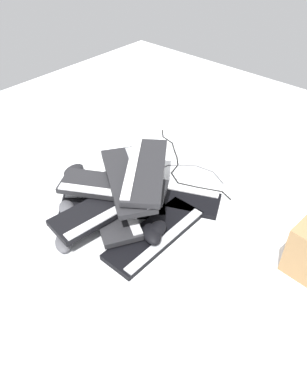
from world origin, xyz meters
TOP-DOWN VIEW (x-y plane):
  - ground_plane at (0.00, 0.00)m, footprint 3.20×3.20m
  - keyboard_0 at (0.14, 0.07)m, footprint 0.32×0.46m
  - keyboard_1 at (-0.06, 0.21)m, footprint 0.41×0.43m
  - keyboard_2 at (-0.07, -0.04)m, footprint 0.44×0.15m
  - keyboard_3 at (-0.09, 0.19)m, footprint 0.35×0.46m
  - keyboard_4 at (-0.14, 0.17)m, footprint 0.46×0.21m
  - keyboard_5 at (-0.05, 0.21)m, footprint 0.35×0.46m
  - keyboard_6 at (-0.00, 0.18)m, footprint 0.37×0.45m
  - keyboard_7 at (0.07, 0.14)m, footprint 0.44×0.38m
  - mouse_0 at (-0.02, 0.52)m, footprint 0.12×0.08m
  - mouse_1 at (-0.33, 0.19)m, footprint 0.12×0.13m
  - mouse_2 at (-0.08, -0.05)m, footprint 0.12×0.08m
  - mouse_3 at (0.01, 0.38)m, footprint 0.13×0.10m
  - mouse_4 at (-0.21, 0.33)m, footprint 0.11×0.13m
  - mouse_5 at (-0.10, -0.05)m, footprint 0.11×0.13m
  - cable_0 at (0.26, 0.13)m, footprint 0.43×0.32m
  - cable_1 at (0.38, 0.18)m, footprint 0.32×0.62m

SIDE VIEW (x-z plane):
  - ground_plane at x=0.00m, z-range 0.00..0.00m
  - cable_0 at x=0.26m, z-range 0.00..0.01m
  - cable_1 at x=0.38m, z-range 0.00..0.01m
  - keyboard_0 at x=0.14m, z-range 0.00..0.03m
  - keyboard_1 at x=-0.06m, z-range 0.00..0.03m
  - keyboard_2 at x=-0.07m, z-range 0.00..0.03m
  - mouse_0 at x=-0.02m, z-range 0.00..0.04m
  - mouse_1 at x=-0.33m, z-range 0.00..0.04m
  - mouse_3 at x=0.01m, z-range 0.00..0.04m
  - mouse_4 at x=-0.21m, z-range 0.00..0.04m
  - keyboard_3 at x=-0.09m, z-range 0.03..0.06m
  - mouse_2 at x=-0.08m, z-range 0.03..0.07m
  - mouse_5 at x=-0.10m, z-range 0.03..0.07m
  - keyboard_4 at x=-0.14m, z-range 0.06..0.09m
  - keyboard_5 at x=-0.05m, z-range 0.09..0.12m
  - keyboard_6 at x=0.00m, z-range 0.12..0.15m
  - keyboard_7 at x=0.07m, z-range 0.15..0.18m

